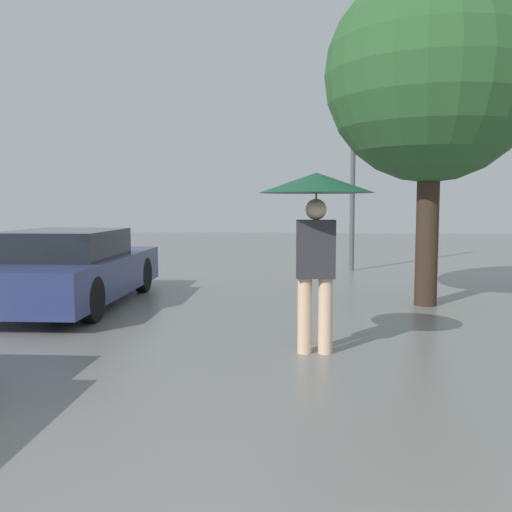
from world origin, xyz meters
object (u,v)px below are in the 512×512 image
at_px(parked_car_farthest, 70,269).
at_px(tree, 431,77).
at_px(pedestrian, 316,205).
at_px(street_lamp, 353,132).

height_order(parked_car_farthest, tree, tree).
bearing_deg(pedestrian, tree, 58.31).
distance_m(parked_car_farthest, tree, 6.20).
height_order(pedestrian, tree, tree).
relative_size(tree, street_lamp, 0.98).
distance_m(pedestrian, parked_car_farthest, 4.63).
distance_m(parked_car_farthest, street_lamp, 7.33).
height_order(pedestrian, parked_car_farthest, pedestrian).
distance_m(pedestrian, tree, 3.96).
xyz_separation_m(tree, street_lamp, (-0.65, 4.55, -0.23)).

